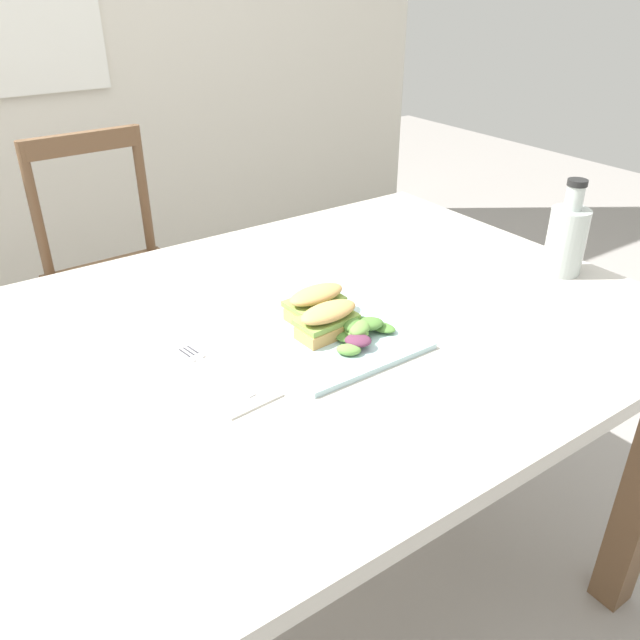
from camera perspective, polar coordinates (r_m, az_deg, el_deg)
name	(u,v)px	position (r m, az deg, el deg)	size (l,w,h in m)	color
ground_plane	(287,573)	(1.69, -2.98, -21.60)	(7.83, 7.83, 0.00)	gray
dining_table	(297,379)	(1.20, -2.06, -5.27)	(1.35, 0.95, 0.74)	#BCB7AD
chair_wooden_far	(119,277)	(2.11, -17.52, 3.68)	(0.41, 0.41, 0.87)	brown
plate_lunch	(333,337)	(1.10, 1.19, -1.51)	(0.25, 0.25, 0.01)	silver
sandwich_half_front	(328,320)	(1.08, 0.72, 0.02)	(0.11, 0.07, 0.06)	tan
sandwich_half_back	(316,302)	(1.14, -0.35, 1.62)	(0.11, 0.07, 0.06)	tan
salad_mixed_greens	(358,330)	(1.08, 3.41, -0.85)	(0.14, 0.12, 0.03)	#518438
napkin_folded	(216,373)	(1.03, -9.25, -4.67)	(0.09, 0.23, 0.00)	silver
fork_on_napkin	(210,366)	(1.04, -9.82, -4.11)	(0.05, 0.19, 0.00)	silver
bottle_cold_brew	(566,242)	(1.41, 21.08, 6.49)	(0.08, 0.08, 0.20)	black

